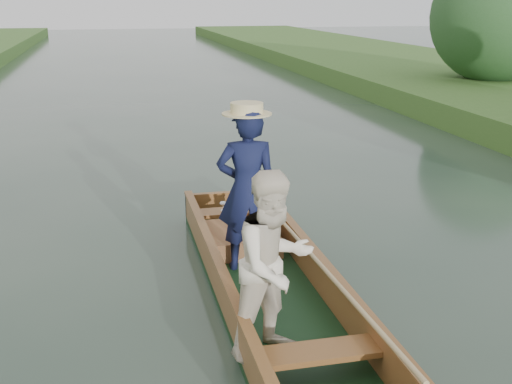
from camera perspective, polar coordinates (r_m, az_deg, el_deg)
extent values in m
plane|color=#283D30|center=(6.65, 1.17, -9.34)|extent=(120.00, 120.00, 0.00)
cylinder|color=#47331E|center=(20.86, 20.23, 10.53)|extent=(0.44, 0.44, 1.99)
sphere|color=#20481C|center=(20.77, 20.63, 14.34)|extent=(3.86, 3.86, 3.86)
sphere|color=#20481C|center=(21.37, 21.46, 13.22)|extent=(2.20, 2.20, 2.20)
cube|color=black|center=(6.63, 1.17, -9.03)|extent=(1.10, 5.00, 0.08)
cube|color=brown|center=(6.45, -3.26, -7.86)|extent=(0.08, 5.00, 0.32)
cube|color=brown|center=(6.68, 5.46, -7.02)|extent=(0.08, 5.00, 0.32)
cube|color=brown|center=(8.79, -2.70, -0.99)|extent=(1.10, 0.08, 0.32)
cube|color=brown|center=(6.38, -3.29, -6.39)|extent=(0.10, 5.00, 0.04)
cube|color=brown|center=(6.61, 5.51, -5.60)|extent=(0.10, 5.00, 0.04)
cube|color=brown|center=(8.25, -2.01, -1.76)|extent=(0.94, 0.30, 0.05)
cube|color=brown|center=(5.15, 5.62, -13.98)|extent=(0.94, 0.30, 0.05)
imported|color=#101535|center=(6.84, -0.79, 0.20)|extent=(0.70, 0.51, 1.79)
cylinder|color=beige|center=(6.64, -0.82, 7.27)|extent=(0.52, 0.52, 0.12)
imported|color=#F4E7CF|center=(5.21, 1.63, -6.48)|extent=(0.95, 0.86, 1.58)
cube|color=#993A31|center=(7.65, -1.49, -4.18)|extent=(0.85, 0.90, 0.22)
sphere|color=tan|center=(7.53, 0.73, -2.72)|extent=(0.20, 0.20, 0.20)
sphere|color=tan|center=(7.48, 0.76, -1.66)|extent=(0.15, 0.15, 0.15)
sphere|color=tan|center=(7.44, 0.35, -1.22)|extent=(0.06, 0.06, 0.06)
sphere|color=tan|center=(7.47, 1.17, -1.16)|extent=(0.06, 0.06, 0.06)
sphere|color=tan|center=(7.43, 0.86, -1.91)|extent=(0.06, 0.06, 0.06)
sphere|color=tan|center=(7.49, 0.10, -2.60)|extent=(0.07, 0.07, 0.07)
sphere|color=tan|center=(7.53, 1.43, -2.50)|extent=(0.07, 0.07, 0.07)
sphere|color=tan|center=(7.52, 0.42, -3.43)|extent=(0.08, 0.08, 0.08)
sphere|color=tan|center=(7.55, 1.15, -3.37)|extent=(0.08, 0.08, 0.08)
cylinder|color=silver|center=(8.22, -2.93, -1.63)|extent=(0.07, 0.07, 0.01)
cylinder|color=silver|center=(8.21, -2.94, -1.36)|extent=(0.01, 0.01, 0.08)
ellipsoid|color=silver|center=(8.19, -2.94, -1.00)|extent=(0.09, 0.09, 0.05)
cylinder|color=tan|center=(6.22, 5.95, -6.67)|extent=(0.04, 4.21, 0.19)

